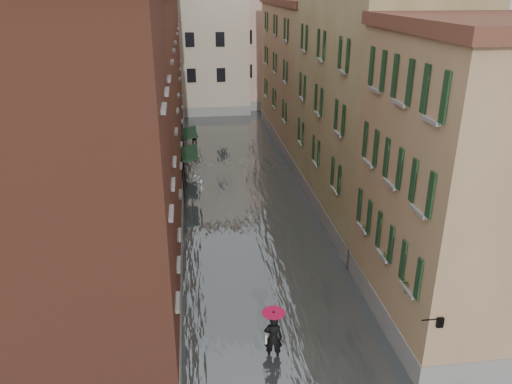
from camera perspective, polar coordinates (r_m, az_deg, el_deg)
ground at (r=22.58m, az=1.99°, el=-12.41°), size 120.00×120.00×0.00m
floodwater at (r=33.93m, az=-1.56°, el=0.28°), size 10.00×60.00×0.20m
building_left_near at (r=17.89m, az=-19.30°, el=0.15°), size 6.00×8.00×13.00m
building_left_mid at (r=28.32m, az=-15.19°, el=8.09°), size 6.00×14.00×12.50m
building_left_far at (r=42.84m, az=-12.92°, el=14.01°), size 6.00×16.00×14.00m
building_right_near at (r=20.47m, az=22.91°, el=0.14°), size 6.00×8.00×11.50m
building_right_mid at (r=29.79m, az=12.86°, el=9.49°), size 6.00×14.00×13.00m
building_right_far at (r=44.05m, az=6.14°, el=13.00°), size 6.00×16.00×11.50m
building_end_cream at (r=56.62m, az=-7.54°, el=15.80°), size 12.00×9.00×13.00m
building_end_pink at (r=59.37m, az=1.52°, el=15.79°), size 10.00×9.00×12.00m
awning_near at (r=33.84m, az=-7.66°, el=4.31°), size 1.09×3.39×2.80m
awning_far at (r=38.65m, az=-7.71°, el=6.61°), size 1.09×3.28×2.80m
wall_lantern at (r=17.45m, az=20.15°, el=-13.71°), size 0.71×0.22×0.35m
window_planters at (r=20.05m, az=14.91°, el=-6.32°), size 0.59×5.20×0.84m
pedestrian_main at (r=18.94m, az=1.98°, el=-15.69°), size 0.89×0.89×2.06m
pedestrian_far at (r=43.58m, az=-7.05°, el=6.20°), size 0.98×0.89×1.64m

